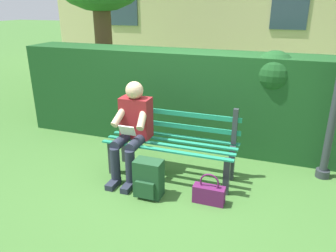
{
  "coord_description": "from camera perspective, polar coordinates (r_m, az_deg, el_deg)",
  "views": [
    {
      "loc": [
        -1.22,
        3.52,
        2.11
      ],
      "look_at": [
        0.0,
        0.1,
        0.72
      ],
      "focal_mm": 35.05,
      "sensor_mm": 36.0,
      "label": 1
    }
  ],
  "objects": [
    {
      "name": "backpack",
      "position": [
        3.78,
        -3.4,
        -9.14
      ],
      "size": [
        0.32,
        0.27,
        0.44
      ],
      "color": "#1E4728",
      "rests_on": "ground"
    },
    {
      "name": "ground",
      "position": [
        4.28,
        0.46,
        -8.62
      ],
      "size": [
        60.0,
        60.0,
        0.0
      ],
      "primitive_type": "plane",
      "color": "#3D6B2D"
    },
    {
      "name": "park_bench",
      "position": [
        4.14,
        0.78,
        -2.82
      ],
      "size": [
        1.64,
        0.52,
        0.92
      ],
      "color": "#2D3338",
      "rests_on": "ground"
    },
    {
      "name": "person_seated",
      "position": [
        4.08,
        -6.26,
        -0.26
      ],
      "size": [
        0.44,
        0.73,
        1.2
      ],
      "color": "maroon",
      "rests_on": "ground"
    },
    {
      "name": "hedge_backdrop",
      "position": [
        5.11,
        1.17,
        5.43
      ],
      "size": [
        4.86,
        0.72,
        1.51
      ],
      "color": "#19471E",
      "rests_on": "ground"
    },
    {
      "name": "handbag",
      "position": [
        3.73,
        7.12,
        -11.56
      ],
      "size": [
        0.35,
        0.13,
        0.36
      ],
      "color": "#59194C",
      "rests_on": "ground"
    }
  ]
}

